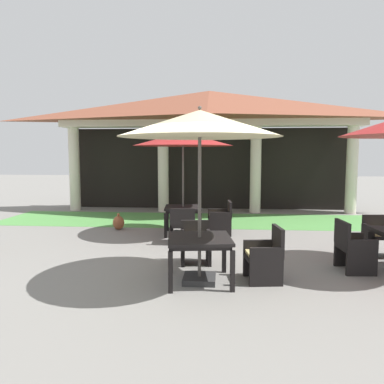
{
  "coord_description": "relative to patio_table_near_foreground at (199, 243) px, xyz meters",
  "views": [
    {
      "loc": [
        0.5,
        -6.06,
        2.07
      ],
      "look_at": [
        -0.14,
        1.7,
        1.28
      ],
      "focal_mm": 34.97,
      "sensor_mm": 36.0,
      "label": 1
    }
  ],
  "objects": [
    {
      "name": "patio_umbrella_mid_right",
      "position": [
        -0.65,
        3.58,
        1.78
      ],
      "size": [
        2.54,
        2.54,
        2.68
      ],
      "color": "#2D2D2D",
      "rests_on": "ground"
    },
    {
      "name": "lawn_strip",
      "position": [
        -0.13,
        5.69,
        -0.64
      ],
      "size": [
        12.89,
        2.72,
        0.01
      ],
      "primitive_type": "cube",
      "color": "#519347",
      "rests_on": "ground"
    },
    {
      "name": "patio_chair_mid_left_west",
      "position": [
        2.67,
        0.8,
        -0.23
      ],
      "size": [
        0.57,
        0.67,
        0.9
      ],
      "rotation": [
        0.0,
        0.0,
        -1.5
      ],
      "color": "black",
      "rests_on": "ground"
    },
    {
      "name": "patio_chair_near_foreground_north",
      "position": [
        -0.14,
        1.06,
        -0.26
      ],
      "size": [
        0.62,
        0.58,
        0.79
      ],
      "rotation": [
        0.0,
        0.0,
        -3.01
      ],
      "color": "black",
      "rests_on": "ground"
    },
    {
      "name": "terracotta_urn",
      "position": [
        -2.48,
        4.03,
        -0.45
      ],
      "size": [
        0.31,
        0.31,
        0.46
      ],
      "color": "brown",
      "rests_on": "ground"
    },
    {
      "name": "patio_table_near_foreground",
      "position": [
        0.0,
        0.0,
        0.0
      ],
      "size": [
        1.12,
        1.12,
        0.74
      ],
      "rotation": [
        0.0,
        0.0,
        0.13
      ],
      "color": "black",
      "rests_on": "ground"
    },
    {
      "name": "patio_chair_near_foreground_east",
      "position": [
        1.06,
        0.14,
        -0.25
      ],
      "size": [
        0.61,
        0.65,
        0.9
      ],
      "rotation": [
        0.0,
        0.0,
        -4.58
      ],
      "color": "black",
      "rests_on": "ground"
    },
    {
      "name": "patio_chair_mid_right_south",
      "position": [
        -0.56,
        2.61,
        -0.24
      ],
      "size": [
        0.63,
        0.62,
        0.85
      ],
      "rotation": [
        0.0,
        0.0,
        0.09
      ],
      "color": "black",
      "rests_on": "ground"
    },
    {
      "name": "background_pavilion",
      "position": [
        -0.13,
        7.55,
        2.73
      ],
      "size": [
        11.09,
        3.06,
        4.27
      ],
      "color": "beige",
      "rests_on": "ground"
    },
    {
      "name": "patio_chair_mid_left_north",
      "position": [
        3.57,
        1.83,
        -0.23
      ],
      "size": [
        0.67,
        0.53,
        0.82
      ],
      "rotation": [
        0.0,
        0.0,
        -3.07
      ],
      "color": "black",
      "rests_on": "ground"
    },
    {
      "name": "patio_chair_mid_right_east",
      "position": [
        0.33,
        3.67,
        -0.24
      ],
      "size": [
        0.62,
        0.67,
        0.86
      ],
      "rotation": [
        0.0,
        0.0,
        -4.62
      ],
      "color": "black",
      "rests_on": "ground"
    },
    {
      "name": "patio_umbrella_near_foreground",
      "position": [
        0.0,
        -0.0,
        1.87
      ],
      "size": [
        2.56,
        2.56,
        2.81
      ],
      "color": "#2D2D2D",
      "rests_on": "ground"
    },
    {
      "name": "patio_table_mid_right",
      "position": [
        -0.65,
        3.58,
        -0.02
      ],
      "size": [
        1.01,
        1.01,
        0.72
      ],
      "rotation": [
        0.0,
        0.0,
        0.09
      ],
      "color": "black",
      "rests_on": "ground"
    },
    {
      "name": "ground_plane",
      "position": [
        -0.13,
        0.17,
        -0.65
      ],
      "size": [
        60.0,
        60.0,
        0.0
      ],
      "primitive_type": "plane",
      "color": "gray"
    }
  ]
}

